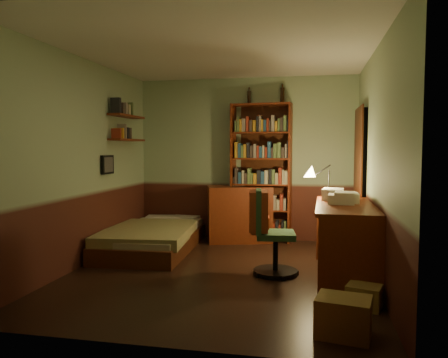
% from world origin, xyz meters
% --- Properties ---
extents(floor, '(3.50, 4.00, 0.02)m').
position_xyz_m(floor, '(0.00, 0.00, -0.01)').
color(floor, black).
rests_on(floor, ground).
extents(ceiling, '(3.50, 4.00, 0.02)m').
position_xyz_m(ceiling, '(0.00, 0.00, 2.61)').
color(ceiling, silver).
rests_on(ceiling, wall_back).
extents(wall_back, '(3.50, 0.02, 2.60)m').
position_xyz_m(wall_back, '(0.00, 2.01, 1.30)').
color(wall_back, '#96AF88').
rests_on(wall_back, ground).
extents(wall_left, '(0.02, 4.00, 2.60)m').
position_xyz_m(wall_left, '(-1.76, 0.00, 1.30)').
color(wall_left, '#96AF88').
rests_on(wall_left, ground).
extents(wall_right, '(0.02, 4.00, 2.60)m').
position_xyz_m(wall_right, '(1.76, 0.00, 1.30)').
color(wall_right, '#96AF88').
rests_on(wall_right, ground).
extents(wall_front, '(3.50, 0.02, 2.60)m').
position_xyz_m(wall_front, '(0.00, -2.01, 1.30)').
color(wall_front, '#96AF88').
rests_on(wall_front, ground).
extents(doorway, '(0.06, 0.90, 2.00)m').
position_xyz_m(doorway, '(1.72, 1.30, 1.00)').
color(doorway, black).
rests_on(doorway, ground).
extents(door_trim, '(0.02, 0.98, 2.08)m').
position_xyz_m(door_trim, '(1.69, 1.30, 1.00)').
color(door_trim, '#431E0E').
rests_on(door_trim, ground).
extents(bed, '(1.20, 2.11, 0.61)m').
position_xyz_m(bed, '(-1.19, 0.95, 0.31)').
color(bed, olive).
rests_on(bed, ground).
extents(dresser, '(1.09, 0.75, 0.88)m').
position_xyz_m(dresser, '(-0.06, 1.77, 0.44)').
color(dresser, '#612310').
rests_on(dresser, ground).
extents(mini_stereo, '(0.28, 0.23, 0.14)m').
position_xyz_m(mini_stereo, '(-0.11, 1.89, 0.95)').
color(mini_stereo, '#B2B2B7').
rests_on(mini_stereo, dresser).
extents(bookshelf, '(0.95, 0.36, 2.17)m').
position_xyz_m(bookshelf, '(0.27, 1.85, 1.09)').
color(bookshelf, '#612310').
rests_on(bookshelf, ground).
extents(bottle_left, '(0.07, 0.07, 0.21)m').
position_xyz_m(bottle_left, '(0.06, 1.96, 2.28)').
color(bottle_left, black).
rests_on(bottle_left, bookshelf).
extents(bottle_right, '(0.08, 0.08, 0.25)m').
position_xyz_m(bottle_right, '(0.59, 1.96, 2.30)').
color(bottle_right, black).
rests_on(bottle_right, bookshelf).
extents(desk, '(0.69, 1.59, 0.84)m').
position_xyz_m(desk, '(1.44, 0.07, 0.42)').
color(desk, '#612310').
rests_on(desk, ground).
extents(paper_stack, '(0.28, 0.36, 0.13)m').
position_xyz_m(paper_stack, '(1.32, 0.54, 0.91)').
color(paper_stack, silver).
rests_on(paper_stack, desk).
extents(desk_lamp, '(0.22, 0.22, 0.58)m').
position_xyz_m(desk_lamp, '(1.28, 0.80, 1.13)').
color(desk_lamp, black).
rests_on(desk_lamp, desk).
extents(office_chair, '(0.56, 0.51, 1.01)m').
position_xyz_m(office_chair, '(0.65, 0.05, 0.51)').
color(office_chair, '#2F5333').
rests_on(office_chair, ground).
extents(red_jacket, '(0.32, 0.44, 0.46)m').
position_xyz_m(red_jacket, '(0.44, -0.03, 1.24)').
color(red_jacket, '#AB4324').
rests_on(red_jacket, office_chair).
extents(wall_shelf_lower, '(0.20, 0.90, 0.03)m').
position_xyz_m(wall_shelf_lower, '(-1.64, 1.10, 1.60)').
color(wall_shelf_lower, '#612310').
rests_on(wall_shelf_lower, wall_left).
extents(wall_shelf_upper, '(0.20, 0.90, 0.03)m').
position_xyz_m(wall_shelf_upper, '(-1.64, 1.10, 1.95)').
color(wall_shelf_upper, '#612310').
rests_on(wall_shelf_upper, wall_left).
extents(framed_picture, '(0.04, 0.32, 0.26)m').
position_xyz_m(framed_picture, '(-1.72, 0.60, 1.25)').
color(framed_picture, black).
rests_on(framed_picture, wall_left).
extents(cardboard_box_a, '(0.47, 0.40, 0.31)m').
position_xyz_m(cardboard_box_a, '(1.32, -1.53, 0.15)').
color(cardboard_box_a, olive).
rests_on(cardboard_box_a, ground).
extents(cardboard_box_b, '(0.36, 0.33, 0.21)m').
position_xyz_m(cardboard_box_b, '(1.55, -0.86, 0.11)').
color(cardboard_box_b, olive).
rests_on(cardboard_box_b, ground).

